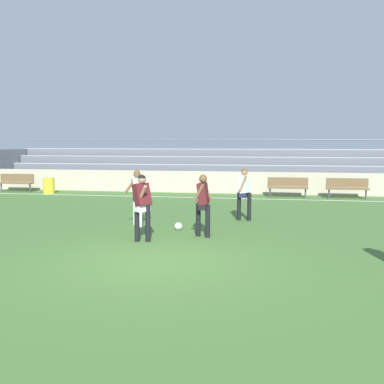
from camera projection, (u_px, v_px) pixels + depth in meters
name	position (u px, v px, depth m)	size (l,w,h in m)	color
ground_plane	(156.00, 262.00, 9.61)	(160.00, 160.00, 0.00)	#477033
field_line_sideline	(217.00, 198.00, 20.38)	(44.00, 0.12, 0.01)	white
sideline_wall	(222.00, 182.00, 22.19)	(48.00, 0.16, 1.07)	beige
bleacher_stand	(203.00, 167.00, 24.70)	(22.47, 3.61, 2.64)	#9EA3AD
bench_far_right	(347.00, 186.00, 20.07)	(1.80, 0.40, 0.90)	brown
bench_near_bin	(288.00, 185.00, 20.51)	(1.80, 0.40, 0.90)	brown
bench_near_wall_gap	(16.00, 181.00, 22.79)	(1.80, 0.40, 0.90)	brown
trash_bin	(49.00, 186.00, 22.15)	(0.54, 0.54, 0.75)	yellow
player_white_dropping_back	(137.00, 193.00, 13.62)	(0.74, 0.49, 1.68)	white
player_dark_pressing_high	(203.00, 200.00, 12.02)	(0.48, 0.46, 1.66)	black
player_white_overlapping	(244.00, 189.00, 14.52)	(0.46, 0.58, 1.68)	black
player_dark_deep_cover	(142.00, 202.00, 11.45)	(0.53, 0.68, 1.70)	black
soccer_ball	(178.00, 226.00, 13.03)	(0.22, 0.22, 0.22)	white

